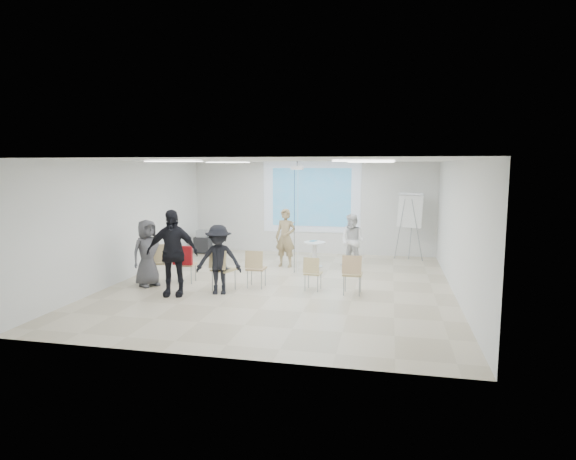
% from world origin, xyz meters
% --- Properties ---
extents(floor, '(8.00, 9.00, 0.10)m').
position_xyz_m(floor, '(0.00, 0.00, -0.05)').
color(floor, beige).
rests_on(floor, ground).
extents(ceiling, '(8.00, 9.00, 0.10)m').
position_xyz_m(ceiling, '(0.00, 0.00, 3.05)').
color(ceiling, white).
rests_on(ceiling, wall_back).
extents(wall_back, '(8.00, 0.10, 3.00)m').
position_xyz_m(wall_back, '(0.00, 4.55, 1.50)').
color(wall_back, silver).
rests_on(wall_back, floor).
extents(wall_left, '(0.10, 9.00, 3.00)m').
position_xyz_m(wall_left, '(-4.05, 0.00, 1.50)').
color(wall_left, silver).
rests_on(wall_left, floor).
extents(wall_right, '(0.10, 9.00, 3.00)m').
position_xyz_m(wall_right, '(4.05, 0.00, 1.50)').
color(wall_right, silver).
rests_on(wall_right, floor).
extents(projection_halo, '(3.20, 0.01, 2.30)m').
position_xyz_m(projection_halo, '(0.00, 4.49, 1.85)').
color(projection_halo, silver).
rests_on(projection_halo, wall_back).
extents(projection_image, '(2.60, 0.01, 1.90)m').
position_xyz_m(projection_image, '(0.00, 4.47, 1.85)').
color(projection_image, '#388EBE').
rests_on(projection_image, wall_back).
extents(pedestal_table, '(0.78, 0.78, 0.76)m').
position_xyz_m(pedestal_table, '(0.47, 2.22, 0.42)').
color(pedestal_table, white).
rests_on(pedestal_table, floor).
extents(player_left, '(0.77, 0.60, 1.89)m').
position_xyz_m(player_left, '(-0.37, 2.18, 0.95)').
color(player_left, tan).
rests_on(player_left, floor).
extents(player_right, '(1.02, 0.95, 1.69)m').
position_xyz_m(player_right, '(1.52, 2.44, 0.84)').
color(player_right, white).
rests_on(player_right, floor).
extents(controller_left, '(0.06, 0.12, 0.04)m').
position_xyz_m(controller_left, '(-0.19, 2.43, 1.25)').
color(controller_left, silver).
rests_on(controller_left, player_left).
extents(controller_right, '(0.10, 0.14, 0.04)m').
position_xyz_m(controller_right, '(1.34, 2.69, 1.14)').
color(controller_right, white).
rests_on(controller_right, player_right).
extents(chair_far_left, '(0.60, 0.63, 0.99)m').
position_xyz_m(chair_far_left, '(-3.02, -0.38, 0.58)').
color(chair_far_left, tan).
rests_on(chair_far_left, floor).
extents(chair_left_mid, '(0.47, 0.50, 0.91)m').
position_xyz_m(chair_left_mid, '(-2.35, -0.27, 0.54)').
color(chair_left_mid, tan).
rests_on(chair_left_mid, floor).
extents(chair_left_inner, '(0.59, 0.61, 0.99)m').
position_xyz_m(chair_left_inner, '(-1.22, -0.82, 0.58)').
color(chair_left_inner, tan).
rests_on(chair_left_inner, floor).
extents(chair_center, '(0.43, 0.46, 0.91)m').
position_xyz_m(chair_center, '(-0.54, -0.37, 0.54)').
color(chair_center, tan).
rests_on(chair_center, floor).
extents(chair_right_inner, '(0.41, 0.44, 0.80)m').
position_xyz_m(chair_right_inner, '(0.82, -0.34, 0.47)').
color(chair_right_inner, '#CFB677').
rests_on(chair_right_inner, floor).
extents(chair_right_far, '(0.43, 0.47, 0.92)m').
position_xyz_m(chair_right_far, '(1.74, -0.51, 0.54)').
color(chair_right_far, tan).
rests_on(chair_right_far, floor).
extents(red_jacket, '(0.49, 0.15, 0.46)m').
position_xyz_m(red_jacket, '(-2.36, -0.41, 0.72)').
color(red_jacket, maroon).
rests_on(red_jacket, chair_left_mid).
extents(laptop, '(0.43, 0.36, 0.03)m').
position_xyz_m(laptop, '(-1.20, -0.72, 0.53)').
color(laptop, black).
rests_on(laptop, chair_left_inner).
extents(audience_left, '(1.41, 1.00, 2.21)m').
position_xyz_m(audience_left, '(-2.17, -1.37, 1.11)').
color(audience_left, black).
rests_on(audience_left, floor).
extents(audience_mid, '(1.26, 0.85, 1.78)m').
position_xyz_m(audience_mid, '(-1.20, -1.03, 0.89)').
color(audience_mid, black).
rests_on(audience_mid, floor).
extents(audience_outer, '(0.97, 1.05, 1.80)m').
position_xyz_m(audience_outer, '(-3.12, -0.69, 0.90)').
color(audience_outer, '#515055').
rests_on(audience_outer, floor).
extents(flipchart_easel, '(0.85, 0.67, 2.05)m').
position_xyz_m(flipchart_easel, '(3.13, 3.87, 1.51)').
color(flipchart_easel, '#94979C').
rests_on(flipchart_easel, floor).
extents(av_cart, '(0.52, 0.42, 0.77)m').
position_xyz_m(av_cart, '(-3.49, 3.68, 0.35)').
color(av_cart, black).
rests_on(av_cart, floor).
extents(ceiling_projector, '(0.30, 0.25, 3.00)m').
position_xyz_m(ceiling_projector, '(0.10, 1.49, 2.69)').
color(ceiling_projector, white).
rests_on(ceiling_projector, ceiling).
extents(fluor_panel_nw, '(1.20, 0.30, 0.02)m').
position_xyz_m(fluor_panel_nw, '(-2.00, 2.00, 2.97)').
color(fluor_panel_nw, white).
rests_on(fluor_panel_nw, ceiling).
extents(fluor_panel_ne, '(1.20, 0.30, 0.02)m').
position_xyz_m(fluor_panel_ne, '(2.00, 2.00, 2.97)').
color(fluor_panel_ne, white).
rests_on(fluor_panel_ne, ceiling).
extents(fluor_panel_sw, '(1.20, 0.30, 0.02)m').
position_xyz_m(fluor_panel_sw, '(-2.00, -1.50, 2.97)').
color(fluor_panel_sw, white).
rests_on(fluor_panel_sw, ceiling).
extents(fluor_panel_se, '(1.20, 0.30, 0.02)m').
position_xyz_m(fluor_panel_se, '(2.00, -1.50, 2.97)').
color(fluor_panel_se, white).
rests_on(fluor_panel_se, ceiling).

